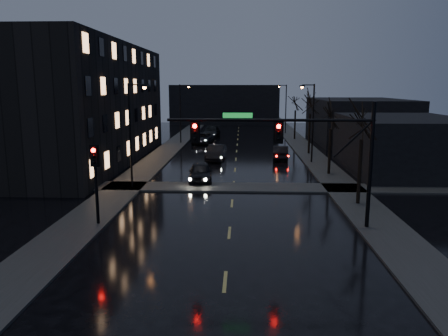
# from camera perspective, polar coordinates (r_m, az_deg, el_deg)

# --- Properties ---
(ground) EXTENTS (160.00, 160.00, 0.00)m
(ground) POSITION_cam_1_polar(r_m,az_deg,el_deg) (16.48, -0.16, -17.59)
(ground) COLOR black
(ground) RESTS_ON ground
(sidewalk_left) EXTENTS (3.00, 140.00, 0.12)m
(sidewalk_left) POSITION_cam_1_polar(r_m,az_deg,el_deg) (50.93, -7.99, 1.82)
(sidewalk_left) COLOR #2D2D2B
(sidewalk_left) RESTS_ON ground
(sidewalk_right) EXTENTS (3.00, 140.00, 0.12)m
(sidewalk_right) POSITION_cam_1_polar(r_m,az_deg,el_deg) (50.72, 11.27, 1.68)
(sidewalk_right) COLOR #2D2D2B
(sidewalk_right) RESTS_ON ground
(sidewalk_cross) EXTENTS (40.00, 3.00, 0.12)m
(sidewalk_cross) POSITION_cam_1_polar(r_m,az_deg,el_deg) (33.91, 1.23, -2.53)
(sidewalk_cross) COLOR #2D2D2B
(sidewalk_cross) RESTS_ON ground
(apartment_block) EXTENTS (12.00, 30.00, 12.00)m
(apartment_block) POSITION_cam_1_polar(r_m,az_deg,el_deg) (47.73, -18.86, 7.94)
(apartment_block) COLOR black
(apartment_block) RESTS_ON ground
(commercial_right_near) EXTENTS (10.00, 14.00, 5.00)m
(commercial_right_near) POSITION_cam_1_polar(r_m,az_deg,el_deg) (43.47, 22.37, 2.86)
(commercial_right_near) COLOR black
(commercial_right_near) RESTS_ON ground
(commercial_right_far) EXTENTS (12.00, 18.00, 6.00)m
(commercial_right_far) POSITION_cam_1_polar(r_m,az_deg,el_deg) (64.79, 17.09, 5.95)
(commercial_right_far) COLOR black
(commercial_right_far) RESTS_ON ground
(far_block) EXTENTS (22.00, 10.00, 8.00)m
(far_block) POSITION_cam_1_polar(r_m,az_deg,el_deg) (92.65, 0.13, 8.32)
(far_block) COLOR black
(far_block) RESTS_ON ground
(signal_mast) EXTENTS (11.11, 0.41, 7.00)m
(signal_mast) POSITION_cam_1_polar(r_m,az_deg,el_deg) (23.90, 10.08, 3.45)
(signal_mast) COLOR black
(signal_mast) RESTS_ON ground
(signal_pole_left) EXTENTS (0.35, 0.41, 4.53)m
(signal_pole_left) POSITION_cam_1_polar(r_m,az_deg,el_deg) (25.33, -16.43, -0.67)
(signal_pole_left) COLOR black
(signal_pole_left) RESTS_ON ground
(tree_near) EXTENTS (3.52, 3.52, 8.08)m
(tree_near) POSITION_cam_1_polar(r_m,az_deg,el_deg) (29.58, 17.72, 7.10)
(tree_near) COLOR black
(tree_near) RESTS_ON ground
(tree_mid_a) EXTENTS (3.30, 3.30, 7.58)m
(tree_mid_a) POSITION_cam_1_polar(r_m,az_deg,el_deg) (39.33, 13.87, 7.48)
(tree_mid_a) COLOR black
(tree_mid_a) RESTS_ON ground
(tree_mid_b) EXTENTS (3.74, 3.74, 8.59)m
(tree_mid_b) POSITION_cam_1_polar(r_m,az_deg,el_deg) (51.11, 11.25, 9.13)
(tree_mid_b) COLOR black
(tree_mid_b) RESTS_ON ground
(tree_far) EXTENTS (3.43, 3.43, 7.88)m
(tree_far) POSITION_cam_1_polar(r_m,az_deg,el_deg) (64.99, 9.35, 9.00)
(tree_far) COLOR black
(tree_far) RESTS_ON ground
(streetlight_l_near) EXTENTS (1.53, 0.28, 8.00)m
(streetlight_l_near) POSITION_cam_1_polar(r_m,az_deg,el_deg) (33.67, -11.83, 5.28)
(streetlight_l_near) COLOR black
(streetlight_l_near) RESTS_ON ground
(streetlight_l_far) EXTENTS (1.53, 0.28, 8.00)m
(streetlight_l_far) POSITION_cam_1_polar(r_m,az_deg,el_deg) (60.15, -5.53, 7.73)
(streetlight_l_far) COLOR black
(streetlight_l_far) RESTS_ON ground
(streetlight_r_mid) EXTENTS (1.53, 0.28, 8.00)m
(streetlight_r_mid) POSITION_cam_1_polar(r_m,az_deg,el_deg) (45.14, 11.29, 6.62)
(streetlight_r_mid) COLOR black
(streetlight_r_mid) RESTS_ON ground
(streetlight_r_far) EXTENTS (1.53, 0.28, 8.00)m
(streetlight_r_far) POSITION_cam_1_polar(r_m,az_deg,el_deg) (72.90, 7.92, 8.19)
(streetlight_r_far) COLOR black
(streetlight_r_far) RESTS_ON ground
(oncoming_car_a) EXTENTS (2.22, 4.77, 1.58)m
(oncoming_car_a) POSITION_cam_1_polar(r_m,az_deg,el_deg) (36.09, -3.10, -0.55)
(oncoming_car_a) COLOR black
(oncoming_car_a) RESTS_ON ground
(oncoming_car_b) EXTENTS (2.11, 5.00, 1.61)m
(oncoming_car_b) POSITION_cam_1_polar(r_m,az_deg,el_deg) (46.54, -1.05, 2.02)
(oncoming_car_b) COLOR black
(oncoming_car_b) RESTS_ON ground
(oncoming_car_c) EXTENTS (3.05, 5.49, 1.45)m
(oncoming_car_c) POSITION_cam_1_polar(r_m,az_deg,el_deg) (60.14, -2.81, 3.90)
(oncoming_car_c) COLOR black
(oncoming_car_c) RESTS_ON ground
(oncoming_car_d) EXTENTS (2.75, 5.84, 1.65)m
(oncoming_car_d) POSITION_cam_1_polar(r_m,az_deg,el_deg) (67.58, -1.68, 4.74)
(oncoming_car_d) COLOR black
(oncoming_car_d) RESTS_ON ground
(lead_car) EXTENTS (1.94, 4.63, 1.49)m
(lead_car) POSITION_cam_1_polar(r_m,az_deg,el_deg) (47.41, 7.40, 2.02)
(lead_car) COLOR black
(lead_car) RESTS_ON ground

